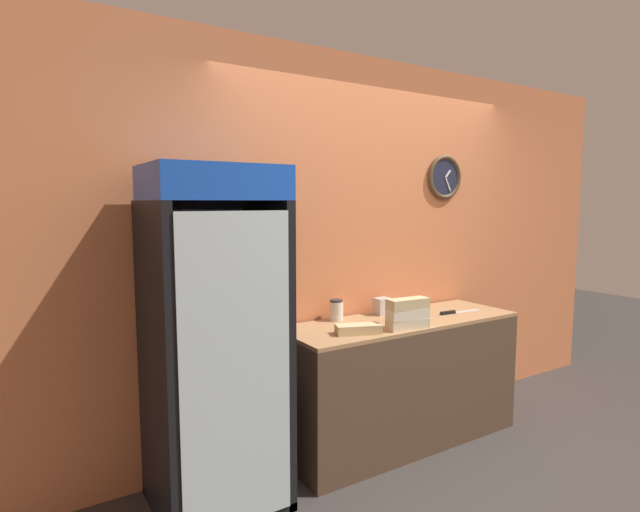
{
  "coord_description": "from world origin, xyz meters",
  "views": [
    {
      "loc": [
        -2.28,
        -1.74,
        1.69
      ],
      "look_at": [
        -0.64,
        0.89,
        1.35
      ],
      "focal_mm": 28.0,
      "sensor_mm": 36.0,
      "label": 1
    }
  ],
  "objects_px": {
    "beverage_cooler": "(211,324)",
    "sandwich_stack_middle": "(408,314)",
    "sandwich_stack_top": "(408,304)",
    "condiment_jar": "(336,310)",
    "sandwich_stack_bottom": "(408,324)",
    "sandwich_flat_left": "(358,329)",
    "napkin_dispenser": "(382,306)",
    "chefs_knife": "(455,312)"
  },
  "relations": [
    {
      "from": "beverage_cooler",
      "to": "sandwich_stack_middle",
      "type": "height_order",
      "value": "beverage_cooler"
    },
    {
      "from": "sandwich_stack_top",
      "to": "condiment_jar",
      "type": "distance_m",
      "value": 0.51
    },
    {
      "from": "beverage_cooler",
      "to": "sandwich_stack_top",
      "type": "bearing_deg",
      "value": -10.75
    },
    {
      "from": "sandwich_stack_bottom",
      "to": "sandwich_flat_left",
      "type": "relative_size",
      "value": 0.96
    },
    {
      "from": "condiment_jar",
      "to": "napkin_dispenser",
      "type": "height_order",
      "value": "condiment_jar"
    },
    {
      "from": "sandwich_stack_bottom",
      "to": "sandwich_stack_top",
      "type": "bearing_deg",
      "value": 0.0
    },
    {
      "from": "sandwich_stack_bottom",
      "to": "chefs_knife",
      "type": "height_order",
      "value": "sandwich_stack_bottom"
    },
    {
      "from": "beverage_cooler",
      "to": "sandwich_stack_middle",
      "type": "relative_size",
      "value": 6.51
    },
    {
      "from": "sandwich_stack_middle",
      "to": "sandwich_flat_left",
      "type": "height_order",
      "value": "sandwich_stack_middle"
    },
    {
      "from": "condiment_jar",
      "to": "sandwich_stack_bottom",
      "type": "bearing_deg",
      "value": -58.7
    },
    {
      "from": "sandwich_stack_bottom",
      "to": "sandwich_flat_left",
      "type": "xyz_separation_m",
      "value": [
        -0.34,
        0.07,
        -0.0
      ]
    },
    {
      "from": "sandwich_stack_middle",
      "to": "condiment_jar",
      "type": "xyz_separation_m",
      "value": [
        -0.26,
        0.43,
        -0.03
      ]
    },
    {
      "from": "sandwich_stack_top",
      "to": "beverage_cooler",
      "type": "bearing_deg",
      "value": 169.25
    },
    {
      "from": "beverage_cooler",
      "to": "sandwich_stack_bottom",
      "type": "xyz_separation_m",
      "value": [
        1.22,
        -0.23,
        -0.11
      ]
    },
    {
      "from": "chefs_knife",
      "to": "condiment_jar",
      "type": "height_order",
      "value": "condiment_jar"
    },
    {
      "from": "condiment_jar",
      "to": "chefs_knife",
      "type": "bearing_deg",
      "value": -17.75
    },
    {
      "from": "sandwich_stack_bottom",
      "to": "sandwich_stack_top",
      "type": "height_order",
      "value": "sandwich_stack_top"
    },
    {
      "from": "sandwich_stack_top",
      "to": "sandwich_stack_middle",
      "type": "bearing_deg",
      "value": 0.0
    },
    {
      "from": "sandwich_stack_top",
      "to": "chefs_knife",
      "type": "xyz_separation_m",
      "value": [
        0.6,
        0.16,
        -0.16
      ]
    },
    {
      "from": "chefs_knife",
      "to": "napkin_dispenser",
      "type": "relative_size",
      "value": 3.11
    },
    {
      "from": "sandwich_stack_top",
      "to": "sandwich_flat_left",
      "type": "xyz_separation_m",
      "value": [
        -0.34,
        0.07,
        -0.14
      ]
    },
    {
      "from": "sandwich_stack_top",
      "to": "napkin_dispenser",
      "type": "bearing_deg",
      "value": 73.3
    },
    {
      "from": "sandwich_flat_left",
      "to": "chefs_knife",
      "type": "distance_m",
      "value": 0.94
    },
    {
      "from": "sandwich_stack_middle",
      "to": "sandwich_flat_left",
      "type": "bearing_deg",
      "value": 168.48
    },
    {
      "from": "sandwich_stack_top",
      "to": "napkin_dispenser",
      "type": "xyz_separation_m",
      "value": [
        0.12,
        0.41,
        -0.1
      ]
    },
    {
      "from": "sandwich_stack_middle",
      "to": "sandwich_stack_top",
      "type": "bearing_deg",
      "value": 0.0
    },
    {
      "from": "sandwich_stack_bottom",
      "to": "condiment_jar",
      "type": "xyz_separation_m",
      "value": [
        -0.26,
        0.43,
        0.04
      ]
    },
    {
      "from": "sandwich_stack_bottom",
      "to": "chefs_knife",
      "type": "distance_m",
      "value": 0.62
    },
    {
      "from": "sandwich_stack_top",
      "to": "condiment_jar",
      "type": "xyz_separation_m",
      "value": [
        -0.26,
        0.43,
        -0.09
      ]
    },
    {
      "from": "sandwich_flat_left",
      "to": "napkin_dispenser",
      "type": "bearing_deg",
      "value": 36.27
    },
    {
      "from": "sandwich_stack_bottom",
      "to": "condiment_jar",
      "type": "distance_m",
      "value": 0.51
    },
    {
      "from": "sandwich_stack_top",
      "to": "sandwich_flat_left",
      "type": "height_order",
      "value": "sandwich_stack_top"
    },
    {
      "from": "chefs_knife",
      "to": "sandwich_flat_left",
      "type": "bearing_deg",
      "value": -174.72
    },
    {
      "from": "sandwich_stack_middle",
      "to": "chefs_knife",
      "type": "bearing_deg",
      "value": 14.6
    },
    {
      "from": "beverage_cooler",
      "to": "sandwich_stack_bottom",
      "type": "height_order",
      "value": "beverage_cooler"
    },
    {
      "from": "sandwich_stack_bottom",
      "to": "sandwich_stack_top",
      "type": "xyz_separation_m",
      "value": [
        0.0,
        0.0,
        0.13
      ]
    },
    {
      "from": "sandwich_stack_middle",
      "to": "sandwich_flat_left",
      "type": "relative_size",
      "value": 0.95
    },
    {
      "from": "sandwich_stack_top",
      "to": "sandwich_flat_left",
      "type": "bearing_deg",
      "value": 168.48
    },
    {
      "from": "sandwich_stack_top",
      "to": "chefs_knife",
      "type": "height_order",
      "value": "sandwich_stack_top"
    },
    {
      "from": "sandwich_flat_left",
      "to": "napkin_dispenser",
      "type": "xyz_separation_m",
      "value": [
        0.46,
        0.34,
        0.03
      ]
    },
    {
      "from": "condiment_jar",
      "to": "napkin_dispenser",
      "type": "xyz_separation_m",
      "value": [
        0.39,
        -0.02,
        -0.01
      ]
    },
    {
      "from": "sandwich_stack_bottom",
      "to": "sandwich_stack_middle",
      "type": "bearing_deg",
      "value": 0.0
    }
  ]
}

